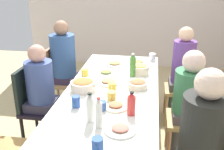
% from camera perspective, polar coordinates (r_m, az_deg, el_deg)
% --- Properties ---
extents(ground_plane, '(6.97, 6.97, 0.00)m').
position_cam_1_polar(ground_plane, '(3.04, 0.00, -15.66)').
color(ground_plane, tan).
extents(wall_left, '(0.12, 4.35, 2.60)m').
position_cam_1_polar(wall_left, '(5.41, 5.00, 15.58)').
color(wall_left, silver).
rests_on(wall_left, ground_plane).
extents(dining_table, '(2.27, 0.91, 0.73)m').
position_cam_1_polar(dining_table, '(2.69, 0.00, -4.39)').
color(dining_table, white).
rests_on(dining_table, ground_plane).
extents(person_0, '(0.33, 0.33, 1.26)m').
position_cam_1_polar(person_0, '(2.00, 18.56, -12.31)').
color(person_0, '#27374B').
rests_on(person_0, ground_plane).
extents(chair_1, '(0.40, 0.40, 0.90)m').
position_cam_1_polar(chair_1, '(2.99, -16.08, -5.70)').
color(chair_1, black).
rests_on(chair_1, ground_plane).
extents(person_1, '(0.30, 0.30, 1.15)m').
position_cam_1_polar(person_1, '(2.88, -14.75, -2.81)').
color(person_1, '#303554').
rests_on(person_1, ground_plane).
extents(chair_2, '(0.40, 0.40, 0.90)m').
position_cam_1_polar(chair_2, '(2.77, 17.45, -8.06)').
color(chair_2, '#A5864D').
rests_on(chair_2, ground_plane).
extents(person_2, '(0.32, 0.32, 1.16)m').
position_cam_1_polar(person_2, '(2.67, 15.99, -4.37)').
color(person_2, '#3E4142').
rests_on(person_2, ground_plane).
extents(chair_3, '(0.40, 0.40, 0.90)m').
position_cam_1_polar(chair_3, '(3.62, -11.27, -0.42)').
color(chair_3, '#A67D53').
rests_on(chair_3, ground_plane).
extents(person_3, '(0.32, 0.32, 1.26)m').
position_cam_1_polar(person_3, '(3.52, -10.18, 3.16)').
color(person_3, '#25364E').
rests_on(person_3, ground_plane).
extents(chair_5, '(0.40, 0.40, 0.90)m').
position_cam_1_polar(chair_5, '(3.45, 15.82, -1.98)').
color(chair_5, '#A5824D').
rests_on(chair_5, ground_plane).
extents(person_5, '(0.30, 0.30, 1.23)m').
position_cam_1_polar(person_5, '(3.37, 14.61, 1.33)').
color(person_5, '#364944').
rests_on(person_5, ground_plane).
extents(plate_0, '(0.22, 0.22, 0.04)m').
position_cam_1_polar(plate_0, '(2.32, 0.79, -6.57)').
color(plate_0, beige).
rests_on(plate_0, dining_table).
extents(plate_1, '(0.25, 0.25, 0.04)m').
position_cam_1_polar(plate_1, '(3.35, 0.57, 2.39)').
color(plate_1, silver).
rests_on(plate_1, dining_table).
extents(plate_2, '(0.25, 0.25, 0.04)m').
position_cam_1_polar(plate_2, '(2.80, -0.88, -1.44)').
color(plate_2, beige).
rests_on(plate_2, dining_table).
extents(plate_3, '(0.24, 0.24, 0.04)m').
position_cam_1_polar(plate_3, '(2.00, 1.76, -11.43)').
color(plate_3, white).
rests_on(plate_3, dining_table).
extents(plate_4, '(0.23, 0.23, 0.04)m').
position_cam_1_polar(plate_4, '(3.42, 5.56, 2.71)').
color(plate_4, white).
rests_on(plate_4, dining_table).
extents(plate_5, '(0.23, 0.23, 0.04)m').
position_cam_1_polar(plate_5, '(3.05, -1.29, 0.46)').
color(plate_5, '#EBE6CB').
rests_on(plate_5, dining_table).
extents(bowl_0, '(0.20, 0.20, 0.08)m').
position_cam_1_polar(bowl_0, '(2.69, 5.47, -1.94)').
color(bowl_0, beige).
rests_on(bowl_0, dining_table).
extents(bowl_1, '(0.25, 0.25, 0.11)m').
position_cam_1_polar(bowl_1, '(2.63, -6.18, -2.15)').
color(bowl_1, beige).
rests_on(bowl_1, dining_table).
extents(bowl_2, '(0.21, 0.21, 0.12)m').
position_cam_1_polar(bowl_2, '(3.06, 5.91, 1.30)').
color(bowl_2, beige).
rests_on(bowl_2, dining_table).
extents(cup_0, '(0.12, 0.09, 0.09)m').
position_cam_1_polar(cup_0, '(3.55, 8.56, 3.82)').
color(cup_0, white).
rests_on(cup_0, dining_table).
extents(cup_1, '(0.11, 0.07, 0.10)m').
position_cam_1_polar(cup_1, '(2.33, -7.70, -5.64)').
color(cup_1, '#3355A7').
rests_on(cup_1, dining_table).
extents(cup_2, '(0.13, 0.09, 0.08)m').
position_cam_1_polar(cup_2, '(2.27, -2.33, -6.54)').
color(cup_2, '#3254A2').
rests_on(cup_2, dining_table).
extents(cup_3, '(0.11, 0.08, 0.09)m').
position_cam_1_polar(cup_3, '(1.79, -3.12, -14.60)').
color(cup_3, '#2E529F').
rests_on(cup_3, dining_table).
extents(cup_4, '(0.11, 0.08, 0.08)m').
position_cam_1_polar(cup_4, '(3.00, -5.82, 0.51)').
color(cup_4, yellow).
rests_on(cup_4, dining_table).
extents(cup_5, '(0.11, 0.08, 0.07)m').
position_cam_1_polar(cup_5, '(2.63, 0.06, -2.50)').
color(cup_5, gold).
rests_on(cup_5, dining_table).
extents(cup_6, '(0.12, 0.08, 0.09)m').
position_cam_1_polar(cup_6, '(2.42, -0.11, -4.51)').
color(cup_6, '#E5C152').
rests_on(cup_6, dining_table).
extents(bottle_0, '(0.05, 0.05, 0.24)m').
position_cam_1_polar(bottle_0, '(2.00, -2.82, -8.14)').
color(bottle_0, silver).
rests_on(bottle_0, dining_table).
extents(bottle_1, '(0.07, 0.07, 0.20)m').
position_cam_1_polar(bottle_1, '(2.17, 4.14, -6.18)').
color(bottle_1, red).
rests_on(bottle_1, dining_table).
extents(bottle_2, '(0.06, 0.06, 0.26)m').
position_cam_1_polar(bottle_2, '(2.96, 4.43, 2.01)').
color(bottle_2, '#468432').
rests_on(bottle_2, dining_table).
extents(bottle_3, '(0.06, 0.06, 0.24)m').
position_cam_1_polar(bottle_3, '(2.08, -4.65, -7.02)').
color(bottle_3, silver).
rests_on(bottle_3, dining_table).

